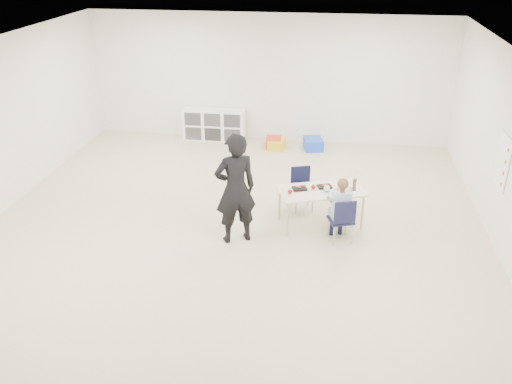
# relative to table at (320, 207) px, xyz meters

# --- Properties ---
(room) EXTENTS (9.00, 9.02, 2.80)m
(room) POSITION_rel_table_xyz_m (-1.36, -0.57, 1.09)
(room) COLOR beige
(room) RESTS_ON ground
(table) EXTENTS (1.49, 1.08, 0.62)m
(table) POSITION_rel_table_xyz_m (0.00, 0.00, 0.00)
(table) COLOR beige
(table) RESTS_ON ground
(chair_near) EXTENTS (0.45, 0.43, 0.74)m
(chair_near) POSITION_rel_table_xyz_m (0.32, -0.48, 0.06)
(chair_near) COLOR black
(chair_near) RESTS_ON ground
(chair_far) EXTENTS (0.45, 0.43, 0.74)m
(chair_far) POSITION_rel_table_xyz_m (-0.32, 0.48, 0.06)
(chair_far) COLOR black
(chair_far) RESTS_ON ground
(child) EXTENTS (0.63, 0.63, 1.16)m
(child) POSITION_rel_table_xyz_m (0.32, -0.48, 0.27)
(child) COLOR #A5C0DF
(child) RESTS_ON chair_near
(lunch_tray_near) EXTENTS (0.26, 0.22, 0.03)m
(lunch_tray_near) POSITION_rel_table_xyz_m (0.05, 0.10, 0.32)
(lunch_tray_near) COLOR black
(lunch_tray_near) RESTS_ON table
(lunch_tray_far) EXTENTS (0.26, 0.22, 0.03)m
(lunch_tray_far) POSITION_rel_table_xyz_m (-0.34, -0.03, 0.32)
(lunch_tray_far) COLOR black
(lunch_tray_far) RESTS_ON table
(milk_carton) EXTENTS (0.09, 0.09, 0.10)m
(milk_carton) POSITION_rel_table_xyz_m (0.08, -0.08, 0.35)
(milk_carton) COLOR white
(milk_carton) RESTS_ON table
(bread_roll) EXTENTS (0.09, 0.09, 0.07)m
(bread_roll) POSITION_rel_table_xyz_m (0.28, 0.01, 0.34)
(bread_roll) COLOR tan
(bread_roll) RESTS_ON table
(apple_near) EXTENTS (0.07, 0.07, 0.07)m
(apple_near) POSITION_rel_table_xyz_m (-0.13, 0.01, 0.34)
(apple_near) COLOR #9D100E
(apple_near) RESTS_ON table
(apple_far) EXTENTS (0.07, 0.07, 0.07)m
(apple_far) POSITION_rel_table_xyz_m (-0.48, -0.21, 0.34)
(apple_far) COLOR #9D100E
(apple_far) RESTS_ON table
(cubby_shelf) EXTENTS (1.40, 0.40, 0.70)m
(cubby_shelf) POSITION_rel_table_xyz_m (-2.56, 3.71, 0.04)
(cubby_shelf) COLOR white
(cubby_shelf) RESTS_ON ground
(rules_poster) EXTENTS (0.02, 0.60, 0.80)m
(rules_poster) POSITION_rel_table_xyz_m (2.62, 0.03, 0.94)
(rules_poster) COLOR white
(rules_poster) RESTS_ON room
(adult) EXTENTS (0.75, 0.66, 1.73)m
(adult) POSITION_rel_table_xyz_m (-1.26, -0.69, 0.55)
(adult) COLOR black
(adult) RESTS_ON ground
(bin_red) EXTENTS (0.37, 0.46, 0.21)m
(bin_red) POSITION_rel_table_xyz_m (-1.15, 3.41, -0.21)
(bin_red) COLOR red
(bin_red) RESTS_ON ground
(bin_yellow) EXTENTS (0.38, 0.46, 0.20)m
(bin_yellow) POSITION_rel_table_xyz_m (-1.07, 3.32, -0.21)
(bin_yellow) COLOR gold
(bin_yellow) RESTS_ON ground
(bin_blue) EXTENTS (0.49, 0.57, 0.24)m
(bin_blue) POSITION_rel_table_xyz_m (-0.28, 3.41, -0.19)
(bin_blue) COLOR blue
(bin_blue) RESTS_ON ground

